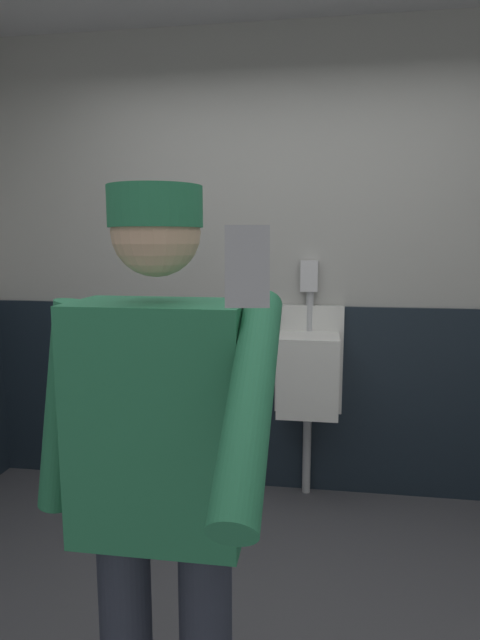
% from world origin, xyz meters
% --- Properties ---
extents(wall_back, '(4.43, 0.12, 2.74)m').
position_xyz_m(wall_back, '(0.00, 1.66, 1.37)').
color(wall_back, '#B2B2AD').
rests_on(wall_back, ground_plane).
extents(wainscot_band_back, '(3.83, 0.03, 1.14)m').
position_xyz_m(wainscot_band_back, '(0.00, 1.59, 0.57)').
color(wainscot_band_back, '#19232D').
rests_on(wainscot_band_back, ground_plane).
extents(urinal_solo, '(0.40, 0.34, 1.24)m').
position_xyz_m(urinal_solo, '(0.11, 1.44, 0.78)').
color(urinal_solo, white).
rests_on(urinal_solo, ground_plane).
extents(person, '(0.64, 0.60, 1.66)m').
position_xyz_m(person, '(-0.22, -0.30, 0.97)').
color(person, '#2D3342').
rests_on(person, ground_plane).
extents(cell_phone, '(0.06, 0.04, 0.11)m').
position_xyz_m(cell_phone, '(0.07, -0.80, 1.50)').
color(cell_phone, '#A5A8B2').
extents(soap_dispenser, '(0.10, 0.07, 0.18)m').
position_xyz_m(soap_dispenser, '(0.11, 1.56, 1.32)').
color(soap_dispenser, silver).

